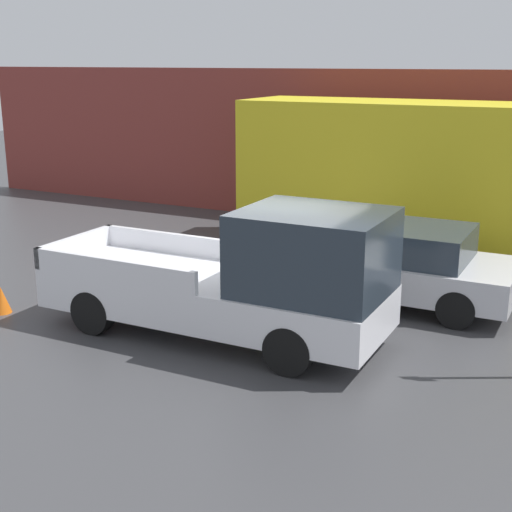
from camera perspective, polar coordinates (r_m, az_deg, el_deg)
name	(u,v)px	position (r m, az deg, el deg)	size (l,w,h in m)	color
ground_plane	(274,323)	(12.19, 1.47, -5.36)	(60.00, 60.00, 0.00)	#3D3D3F
building_wall	(406,151)	(18.91, 11.89, 8.20)	(28.00, 0.15, 4.10)	brown
pickup_truck	(246,280)	(11.13, -0.77, -1.92)	(5.65, 1.98, 2.21)	silver
car	(396,263)	(13.30, 11.16, -0.52)	(4.33, 2.02, 1.44)	silver
delivery_truck	(423,174)	(16.33, 13.24, 6.37)	(8.86, 2.39, 3.44)	gold
traffic_cone	(2,300)	(13.36, -19.68, -3.33)	(0.32, 0.32, 0.47)	orange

